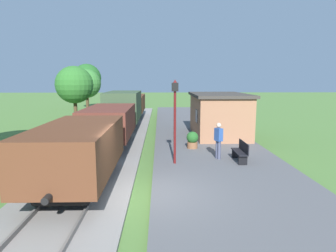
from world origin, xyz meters
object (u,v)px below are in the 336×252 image
Objects in this scene: tree_field_distant at (87,78)px; tree_field_left at (86,84)px; lamp_post_near at (175,106)px; person_waiting at (218,139)px; station_hut at (219,114)px; potted_planter at (192,140)px; freight_train at (118,115)px; tree_trackside_far at (74,85)px; bench_near_hut at (241,151)px.

tree_field_left is at bearing -76.89° from tree_field_distant.
tree_field_left reaches higher than lamp_post_near.
person_waiting is 29.41m from tree_field_distant.
lamp_post_near is at bearing -116.13° from station_hut.
lamp_post_near is 0.62× the size of tree_field_distant.
potted_planter is 18.96m from tree_field_left.
tree_field_distant is at bearing 109.10° from freight_train.
tree_field_distant is at bearing 100.44° from tree_trackside_far.
tree_field_distant is at bearing 115.21° from potted_planter.
freight_train is 7.03× the size of lamp_post_near.
station_hut is 6.45m from bench_near_hut.
tree_field_distant is (-13.60, 20.59, 2.47)m from station_hut.
lamp_post_near is 0.74× the size of tree_field_left.
tree_field_distant reaches higher than tree_trackside_far.
tree_field_left is at bearing 97.86° from tree_trackside_far.
tree_field_left is (-8.44, 19.04, 0.69)m from lamp_post_near.
potted_planter is (-0.98, 2.17, -0.46)m from person_waiting.
person_waiting is 21.25m from tree_field_left.
station_hut is 1.15× the size of tree_field_left.
potted_planter is at bearing 69.09° from lamp_post_near.
lamp_post_near is (-2.08, -0.72, 1.62)m from person_waiting.
station_hut is at bearing 88.05° from bench_near_hut.
person_waiting reaches higher than potted_planter.
station_hut reaches higher than freight_train.
freight_train is 8.47m from lamp_post_near.
person_waiting is at bearing -50.65° from freight_train.
tree_field_distant reaches higher than bench_near_hut.
freight_train is at bearing -76.05° from person_waiting.
tree_field_left is (-11.48, 18.79, 2.77)m from bench_near_hut.
bench_near_hut is at bearing -44.66° from tree_trackside_far.
lamp_post_near is (-1.10, -2.89, 2.08)m from potted_planter.
station_hut is at bearing -56.56° from tree_field_distant.
tree_field_left is (-4.90, 11.46, 2.01)m from freight_train.
tree_field_left is (-11.69, 12.41, 1.83)m from station_hut.
person_waiting is 0.46× the size of lamp_post_near.
freight_train is at bearing -66.86° from tree_field_left.
station_hut is 3.39× the size of person_waiting.
bench_near_hut is 1.64× the size of potted_planter.
tree_field_left is 8.42m from tree_field_distant.
station_hut is 0.97× the size of tree_field_distant.
bench_near_hut is (6.58, -7.33, -0.76)m from freight_train.
potted_planter is 0.18× the size of tree_trackside_far.
bench_near_hut is at bearing -53.87° from potted_planter.
station_hut is 24.80m from tree_field_distant.
potted_planter is 0.18× the size of tree_field_left.
bench_near_hut is at bearing 128.36° from person_waiting.
tree_trackside_far is at bearing -79.56° from tree_field_distant.
station_hut is 4.41m from potted_planter.
bench_near_hut is 0.30× the size of tree_trackside_far.
bench_near_hut is 0.30× the size of tree_field_left.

